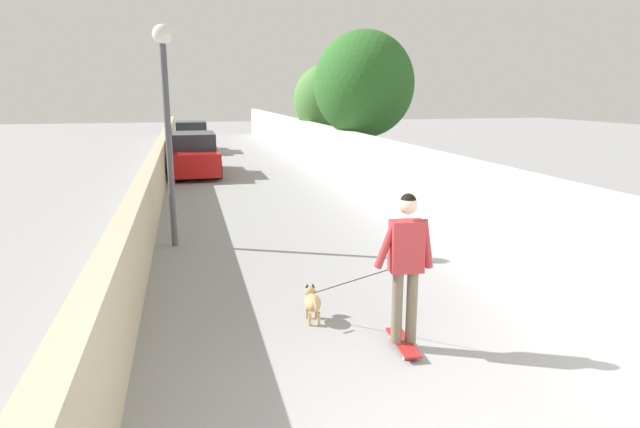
{
  "coord_description": "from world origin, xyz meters",
  "views": [
    {
      "loc": [
        -3.69,
        1.99,
        2.99
      ],
      "look_at": [
        4.82,
        -0.12,
        1.0
      ],
      "focal_mm": 30.17,
      "sensor_mm": 36.0,
      "label": 1
    }
  ],
  "objects_px": {
    "tree_right_mid": "(364,85)",
    "car_far": "(191,138)",
    "car_near": "(195,155)",
    "dog": "(313,301)",
    "person_skateboarder": "(406,257)",
    "skateboard": "(403,343)",
    "tree_right_near": "(326,101)",
    "lamp_post": "(166,98)"
  },
  "relations": [
    {
      "from": "tree_right_mid",
      "to": "person_skateboarder",
      "type": "bearing_deg",
      "value": 164.09
    },
    {
      "from": "tree_right_near",
      "to": "skateboard",
      "type": "relative_size",
      "value": 5.12
    },
    {
      "from": "car_near",
      "to": "car_far",
      "type": "distance_m",
      "value": 8.13
    },
    {
      "from": "car_near",
      "to": "car_far",
      "type": "xyz_separation_m",
      "value": [
        8.13,
        -0.0,
        -0.0
      ]
    },
    {
      "from": "dog",
      "to": "car_near",
      "type": "height_order",
      "value": "car_near"
    },
    {
      "from": "person_skateboarder",
      "to": "skateboard",
      "type": "bearing_deg",
      "value": -14.04
    },
    {
      "from": "tree_right_mid",
      "to": "lamp_post",
      "type": "height_order",
      "value": "tree_right_mid"
    },
    {
      "from": "person_skateboarder",
      "to": "car_near",
      "type": "xyz_separation_m",
      "value": [
        14.93,
        2.11,
        -0.43
      ]
    },
    {
      "from": "tree_right_mid",
      "to": "lamp_post",
      "type": "xyz_separation_m",
      "value": [
        -5.96,
        5.9,
        -0.33
      ]
    },
    {
      "from": "tree_right_mid",
      "to": "tree_right_near",
      "type": "bearing_deg",
      "value": -3.09
    },
    {
      "from": "lamp_post",
      "to": "dog",
      "type": "relative_size",
      "value": 3.18
    },
    {
      "from": "person_skateboarder",
      "to": "dog",
      "type": "distance_m",
      "value": 1.6
    },
    {
      "from": "skateboard",
      "to": "person_skateboarder",
      "type": "height_order",
      "value": "person_skateboarder"
    },
    {
      "from": "tree_right_mid",
      "to": "person_skateboarder",
      "type": "xyz_separation_m",
      "value": [
        -11.18,
        3.19,
        -2.08
      ]
    },
    {
      "from": "tree_right_near",
      "to": "person_skateboarder",
      "type": "xyz_separation_m",
      "value": [
        -17.18,
        3.51,
        -1.49
      ]
    },
    {
      "from": "skateboard",
      "to": "car_far",
      "type": "xyz_separation_m",
      "value": [
        23.06,
        2.11,
        0.65
      ]
    },
    {
      "from": "person_skateboarder",
      "to": "car_far",
      "type": "bearing_deg",
      "value": 5.24
    },
    {
      "from": "tree_right_near",
      "to": "dog",
      "type": "bearing_deg",
      "value": 164.83
    },
    {
      "from": "tree_right_mid",
      "to": "lamp_post",
      "type": "bearing_deg",
      "value": 135.29
    },
    {
      "from": "tree_right_mid",
      "to": "lamp_post",
      "type": "distance_m",
      "value": 8.4
    },
    {
      "from": "skateboard",
      "to": "dog",
      "type": "relative_size",
      "value": 0.62
    },
    {
      "from": "lamp_post",
      "to": "person_skateboarder",
      "type": "height_order",
      "value": "lamp_post"
    },
    {
      "from": "tree_right_mid",
      "to": "dog",
      "type": "bearing_deg",
      "value": 158.22
    },
    {
      "from": "person_skateboarder",
      "to": "car_far",
      "type": "xyz_separation_m",
      "value": [
        23.06,
        2.11,
        -0.43
      ]
    },
    {
      "from": "person_skateboarder",
      "to": "tree_right_near",
      "type": "bearing_deg",
      "value": -11.55
    },
    {
      "from": "tree_right_near",
      "to": "car_far",
      "type": "distance_m",
      "value": 8.36
    },
    {
      "from": "tree_right_near",
      "to": "person_skateboarder",
      "type": "bearing_deg",
      "value": 168.45
    },
    {
      "from": "tree_right_near",
      "to": "skateboard",
      "type": "bearing_deg",
      "value": 168.45
    },
    {
      "from": "tree_right_near",
      "to": "person_skateboarder",
      "type": "height_order",
      "value": "tree_right_near"
    },
    {
      "from": "tree_right_mid",
      "to": "car_far",
      "type": "relative_size",
      "value": 1.23
    },
    {
      "from": "skateboard",
      "to": "car_near",
      "type": "height_order",
      "value": "car_near"
    },
    {
      "from": "car_far",
      "to": "person_skateboarder",
      "type": "bearing_deg",
      "value": -174.76
    },
    {
      "from": "tree_right_mid",
      "to": "car_near",
      "type": "distance_m",
      "value": 6.96
    },
    {
      "from": "car_near",
      "to": "dog",
      "type": "bearing_deg",
      "value": -174.88
    },
    {
      "from": "car_far",
      "to": "tree_right_mid",
      "type": "bearing_deg",
      "value": -155.95
    },
    {
      "from": "tree_right_near",
      "to": "lamp_post",
      "type": "relative_size",
      "value": 0.99
    },
    {
      "from": "skateboard",
      "to": "person_skateboarder",
      "type": "xyz_separation_m",
      "value": [
        -0.0,
        0.0,
        1.08
      ]
    },
    {
      "from": "tree_right_mid",
      "to": "car_far",
      "type": "distance_m",
      "value": 13.25
    },
    {
      "from": "tree_right_mid",
      "to": "car_near",
      "type": "xyz_separation_m",
      "value": [
        3.75,
        5.3,
        -2.51
      ]
    },
    {
      "from": "dog",
      "to": "skateboard",
      "type": "bearing_deg",
      "value": -139.84
    },
    {
      "from": "car_far",
      "to": "lamp_post",
      "type": "bearing_deg",
      "value": 178.07
    },
    {
      "from": "tree_right_mid",
      "to": "lamp_post",
      "type": "relative_size",
      "value": 1.17
    }
  ]
}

